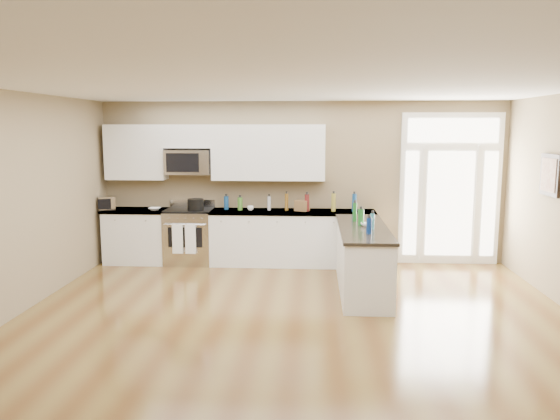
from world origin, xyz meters
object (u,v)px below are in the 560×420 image
object	(u,v)px
kitchen_range	(190,236)
peninsula_cabinet	(362,261)
toaster_oven	(107,203)
stockpot	(196,204)

from	to	relation	value
kitchen_range	peninsula_cabinet	bearing A→B (deg)	-26.81
kitchen_range	toaster_oven	bearing A→B (deg)	-176.37
kitchen_range	stockpot	bearing A→B (deg)	-38.53
peninsula_cabinet	kitchen_range	world-z (taller)	kitchen_range
stockpot	kitchen_range	bearing A→B (deg)	141.47
stockpot	toaster_oven	world-z (taller)	toaster_oven
stockpot	toaster_oven	distance (m)	1.55
stockpot	toaster_oven	xyz separation A→B (m)	(-1.55, 0.03, 0.00)
peninsula_cabinet	toaster_oven	distance (m)	4.53
kitchen_range	stockpot	size ratio (longest dim) A/B	3.92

